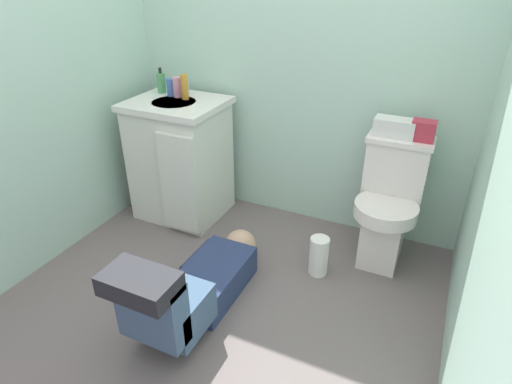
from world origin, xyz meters
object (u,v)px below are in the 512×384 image
(bottle_blue, at_px, (171,87))
(paper_towel_roll, at_px, (319,256))
(person_plumber, at_px, (193,286))
(vanity_cabinet, at_px, (181,159))
(tissue_box, at_px, (395,127))
(toiletry_bag, at_px, (423,131))
(bottle_amber, at_px, (185,87))
(toilet, at_px, (388,204))
(bottle_pink, at_px, (177,87))
(faucet, at_px, (187,88))
(soap_dispenser, at_px, (161,83))

(bottle_blue, bearing_deg, paper_towel_roll, -16.45)
(bottle_blue, relative_size, paper_towel_roll, 0.47)
(person_plumber, height_order, bottle_blue, bottle_blue)
(vanity_cabinet, bearing_deg, tissue_box, 6.63)
(toiletry_bag, relative_size, bottle_amber, 0.78)
(toilet, relative_size, bottle_amber, 4.72)
(toilet, bearing_deg, paper_towel_roll, -133.20)
(toilet, bearing_deg, bottle_pink, 179.13)
(bottle_amber, bearing_deg, tissue_box, 4.02)
(toiletry_bag, relative_size, bottle_blue, 1.11)
(toiletry_bag, xyz_separation_m, paper_towel_roll, (-0.40, -0.41, -0.69))
(vanity_cabinet, xyz_separation_m, bottle_pink, (-0.04, 0.09, 0.47))
(toiletry_bag, bearing_deg, bottle_pink, -177.42)
(vanity_cabinet, relative_size, person_plumber, 0.77)
(faucet, bearing_deg, person_plumber, -57.99)
(faucet, xyz_separation_m, toiletry_bag, (1.49, 0.01, -0.06))
(soap_dispenser, bearing_deg, faucet, 6.01)
(toilet, relative_size, soap_dispenser, 4.52)
(toilet, distance_m, toiletry_bag, 0.46)
(tissue_box, xyz_separation_m, toiletry_bag, (0.15, 0.00, 0.01))
(person_plumber, bearing_deg, paper_towel_roll, 50.62)
(tissue_box, height_order, soap_dispenser, soap_dispenser)
(toilet, distance_m, person_plumber, 1.20)
(faucet, height_order, bottle_amber, bottle_amber)
(person_plumber, distance_m, bottle_pink, 1.33)
(vanity_cabinet, height_order, bottle_blue, bottle_blue)
(person_plumber, distance_m, soap_dispenser, 1.44)
(vanity_cabinet, distance_m, paper_towel_roll, 1.15)
(toiletry_bag, bearing_deg, person_plumber, -131.67)
(toilet, relative_size, faucet, 7.50)
(tissue_box, distance_m, bottle_blue, 1.44)
(bottle_pink, bearing_deg, toilet, -0.87)
(faucet, height_order, person_plumber, faucet)
(faucet, bearing_deg, toilet, -3.32)
(soap_dispenser, height_order, bottle_pink, soap_dispenser)
(tissue_box, height_order, bottle_blue, bottle_blue)
(soap_dispenser, bearing_deg, tissue_box, 1.12)
(vanity_cabinet, xyz_separation_m, soap_dispenser, (-0.19, 0.13, 0.47))
(toilet, distance_m, bottle_blue, 1.56)
(soap_dispenser, bearing_deg, bottle_amber, -15.20)
(tissue_box, bearing_deg, bottle_blue, -177.52)
(person_plumber, relative_size, bottle_amber, 6.70)
(vanity_cabinet, bearing_deg, paper_towel_roll, -13.18)
(bottle_blue, height_order, paper_towel_roll, bottle_blue)
(faucet, distance_m, bottle_amber, 0.09)
(toilet, bearing_deg, toiletry_bag, 40.77)
(paper_towel_roll, bearing_deg, toiletry_bag, 45.35)
(toilet, relative_size, bottle_blue, 6.70)
(person_plumber, xyz_separation_m, bottle_blue, (-0.70, 0.93, 0.70))
(toiletry_bag, bearing_deg, vanity_cabinet, -174.03)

